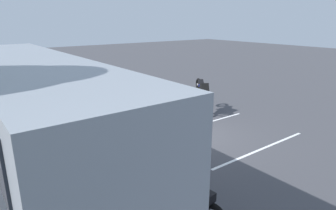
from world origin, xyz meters
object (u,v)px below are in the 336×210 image
at_px(tour_bus, 35,120).
at_px(stunt_motorcycle, 203,93).
at_px(spectator_left, 137,128).
at_px(parked_motorcycle_silver, 190,194).
at_px(spectator_centre, 124,116).
at_px(spectator_far_right, 103,103).
at_px(spectator_far_left, 164,138).
at_px(spectator_right, 114,108).

bearing_deg(tour_bus, stunt_motorcycle, -80.01).
height_order(tour_bus, stunt_motorcycle, tour_bus).
relative_size(spectator_left, parked_motorcycle_silver, 0.83).
relative_size(spectator_centre, spectator_far_right, 1.04).
bearing_deg(stunt_motorcycle, spectator_far_left, 125.35).
xyz_separation_m(tour_bus, spectator_centre, (0.29, -2.83, -0.55)).
relative_size(tour_bus, spectator_centre, 5.82).
distance_m(tour_bus, stunt_motorcycle, 7.52).
height_order(spectator_far_left, stunt_motorcycle, spectator_far_left).
height_order(tour_bus, spectator_centre, tour_bus).
xyz_separation_m(spectator_left, spectator_centre, (1.04, -0.14, 0.09)).
bearing_deg(spectator_far_left, spectator_far_right, -1.03).
relative_size(spectator_far_left, spectator_centre, 0.93).
bearing_deg(spectator_right, stunt_motorcycle, -92.89).
distance_m(spectator_far_left, spectator_centre, 2.16).
bearing_deg(parked_motorcycle_silver, spectator_far_right, -7.18).
distance_m(spectator_far_right, parked_motorcycle_silver, 6.19).
bearing_deg(spectator_right, spectator_centre, 168.96).
bearing_deg(spectator_centre, tour_bus, 95.77).
bearing_deg(spectator_far_left, spectator_right, -2.52).
bearing_deg(spectator_left, spectator_centre, -7.94).
bearing_deg(stunt_motorcycle, spectator_far_right, 76.51).
distance_m(spectator_centre, spectator_far_right, 2.08).
relative_size(spectator_centre, stunt_motorcycle, 0.97).
bearing_deg(parked_motorcycle_silver, spectator_right, -9.08).
xyz_separation_m(spectator_left, parked_motorcycle_silver, (-3.01, 0.46, -0.53)).
bearing_deg(stunt_motorcycle, parked_motorcycle_silver, 134.45).
relative_size(tour_bus, spectator_far_left, 6.28).
distance_m(tour_bus, spectator_far_right, 3.86).
height_order(spectator_right, spectator_far_right, spectator_far_right).
distance_m(spectator_far_right, stunt_motorcycle, 4.51).
relative_size(spectator_far_left, spectator_right, 0.97).
bearing_deg(spectator_centre, spectator_far_left, -177.57).
bearing_deg(spectator_left, spectator_far_right, -5.75).
bearing_deg(spectator_right, spectator_far_left, 177.48).
xyz_separation_m(tour_bus, spectator_far_right, (2.35, -2.99, -0.61)).
xyz_separation_m(spectator_far_right, parked_motorcycle_silver, (-6.11, 0.77, -0.55)).
xyz_separation_m(spectator_right, spectator_far_right, (0.83, 0.07, 0.01)).
relative_size(spectator_centre, spectator_right, 1.05).
xyz_separation_m(spectator_left, spectator_right, (2.27, -0.39, 0.02)).
bearing_deg(spectator_far_right, stunt_motorcycle, -103.49).
bearing_deg(tour_bus, spectator_far_left, -122.61).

